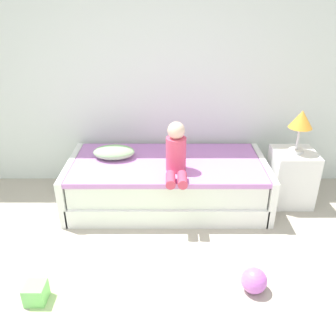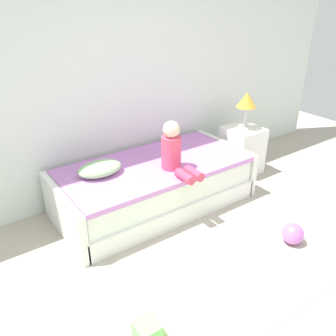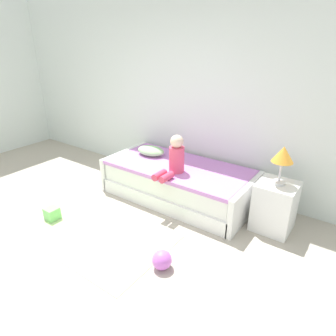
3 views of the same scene
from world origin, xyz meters
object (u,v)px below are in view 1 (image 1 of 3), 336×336
object	(u,v)px
bed	(168,183)
nightstand	(292,177)
table_lamp	(302,121)
pillow	(115,152)
child_figure	(177,153)
toy_ball	(255,281)
toy_block	(37,293)

from	to	relation	value
bed	nightstand	distance (m)	1.35
table_lamp	nightstand	bearing A→B (deg)	90.00
bed	pillow	bearing A→B (deg)	170.04
child_figure	toy_ball	world-z (taller)	child_figure
pillow	toy_block	size ratio (longest dim) A/B	2.81
nightstand	table_lamp	size ratio (longest dim) A/B	1.33
toy_ball	toy_block	bearing A→B (deg)	-176.42
toy_block	child_figure	bearing A→B (deg)	47.66
nightstand	pillow	bearing A→B (deg)	177.83
nightstand	toy_ball	size ratio (longest dim) A/B	2.98
bed	child_figure	bearing A→B (deg)	-68.85
nightstand	child_figure	world-z (taller)	child_figure
nightstand	child_figure	xyz separation A→B (m)	(-1.26, -0.26, 0.40)
pillow	toy_ball	world-z (taller)	pillow
nightstand	child_figure	size ratio (longest dim) A/B	1.18
child_figure	toy_block	bearing A→B (deg)	-132.34
nightstand	pillow	distance (m)	1.94
bed	toy_block	distance (m)	1.73
pillow	toy_block	xyz separation A→B (m)	(-0.42, -1.51, -0.49)
pillow	toy_ball	bearing A→B (deg)	-48.38
child_figure	bed	bearing A→B (deg)	111.15
bed	nightstand	bearing A→B (deg)	1.15
table_lamp	toy_ball	world-z (taller)	table_lamp
bed	nightstand	world-z (taller)	nightstand
child_figure	toy_ball	size ratio (longest dim) A/B	2.53
nightstand	pillow	size ratio (longest dim) A/B	1.36
pillow	child_figure	bearing A→B (deg)	-26.54
table_lamp	pillow	xyz separation A→B (m)	(-1.92, 0.07, -0.37)
table_lamp	bed	bearing A→B (deg)	-178.85
toy_ball	toy_block	world-z (taller)	toy_ball
nightstand	toy_block	distance (m)	2.75
nightstand	table_lamp	distance (m)	0.64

